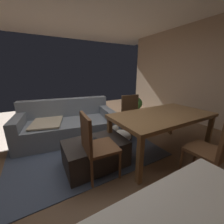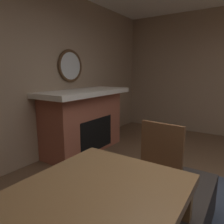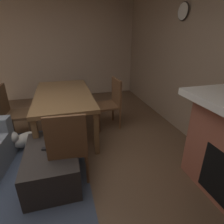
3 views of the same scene
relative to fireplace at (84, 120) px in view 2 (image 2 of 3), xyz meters
name	(u,v)px [view 2 (image 2 of 3)]	position (x,y,z in m)	size (l,w,h in m)	color
wall_back_fireplace_side	(16,75)	(1.00, -0.38, 0.81)	(7.27, 0.12, 2.75)	#9E846B
fireplace	(84,120)	(0.00, 0.00, 0.00)	(1.77, 0.76, 1.11)	#9E5642
round_wall_mirror	(70,66)	(0.00, -0.29, 0.96)	(0.58, 0.05, 0.58)	#4C331E
ottoman_coffee_table	(172,208)	(1.04, 1.95, -0.35)	(0.95, 0.61, 0.42)	#2D2826
tv_remote	(175,187)	(1.05, 1.97, -0.13)	(0.05, 0.16, 0.02)	black
dining_chair_west	(156,166)	(0.94, 1.74, -0.04)	(0.47, 0.47, 0.93)	brown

